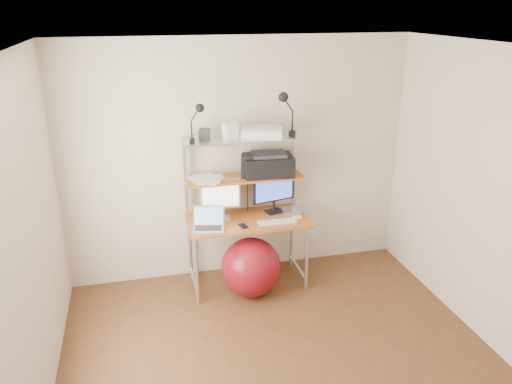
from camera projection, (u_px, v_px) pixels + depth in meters
room at (292, 233)px, 3.54m from camera, size 3.60×3.60×3.60m
computer_desk at (246, 197)px, 5.01m from camera, size 1.20×0.60×1.57m
wall_outlet at (313, 235)px, 5.69m from camera, size 0.08×0.01×0.12m
monitor_silver at (220, 196)px, 4.97m from camera, size 0.40×0.16×0.44m
monitor_black at (274, 191)px, 5.13m from camera, size 0.46×0.17×0.47m
laptop at (209, 224)px, 4.82m from camera, size 0.35×0.31×0.27m
keyboard at (277, 222)px, 4.95m from camera, size 0.39×0.12×0.01m
mouse at (297, 217)px, 5.04m from camera, size 0.09×0.06×0.02m
mac_mini at (291, 211)px, 5.19m from camera, size 0.21×0.21×0.04m
phone at (243, 226)px, 4.87m from camera, size 0.09×0.13×0.01m
printer at (268, 164)px, 5.02m from camera, size 0.52×0.38×0.23m
nas_cube at (249, 166)px, 4.96m from camera, size 0.18×0.18×0.22m
red_box at (256, 176)px, 4.94m from camera, size 0.17×0.12×0.05m
scanner at (262, 132)px, 4.87m from camera, size 0.45×0.36×0.10m
box_white at (230, 132)px, 4.78m from camera, size 0.15×0.14×0.15m
box_grey at (204, 134)px, 4.80m from camera, size 0.12×0.12×0.10m
clip_lamp_left at (198, 114)px, 4.58m from camera, size 0.15×0.08×0.37m
clip_lamp_right at (285, 104)px, 4.78m from camera, size 0.17×0.10×0.44m
exercise_ball at (251, 267)px, 5.00m from camera, size 0.60×0.60×0.60m
paper_stack at (207, 179)px, 4.90m from camera, size 0.38×0.41×0.02m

